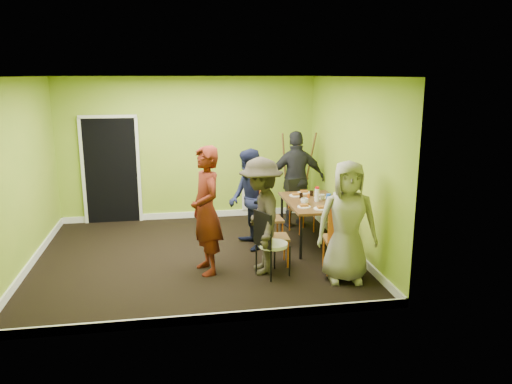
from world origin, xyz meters
TOP-DOWN VIEW (x-y plane):
  - ground at (0.00, 0.00)m, footprint 5.00×5.00m
  - room_walls at (-0.02, 0.04)m, footprint 5.04×4.54m
  - dining_table at (2.00, 0.30)m, footprint 0.90×1.50m
  - chair_left_far at (1.17, 0.31)m, footprint 0.43×0.43m
  - chair_left_near at (1.09, -0.54)m, footprint 0.41×0.40m
  - chair_back_end at (1.92, 1.13)m, footprint 0.53×0.57m
  - chair_front_end at (2.02, -1.04)m, footprint 0.49×0.49m
  - chair_bentwood at (0.99, -0.98)m, footprint 0.51×0.51m
  - easel at (2.09, 1.80)m, footprint 0.70×0.66m
  - plate_near_left at (1.80, 0.71)m, footprint 0.24×0.24m
  - plate_near_right at (1.74, -0.05)m, footprint 0.22×0.22m
  - plate_far_back at (1.99, 0.90)m, footprint 0.24×0.24m
  - plate_far_front at (1.98, -0.21)m, footprint 0.25×0.25m
  - plate_wall_back at (2.17, 0.49)m, footprint 0.22×0.22m
  - plate_wall_front at (2.29, 0.16)m, footprint 0.24×0.24m
  - thermos at (2.05, 0.28)m, footprint 0.08×0.08m
  - blue_bottle at (2.16, -0.01)m, footprint 0.08×0.08m
  - orange_bottle at (1.96, 0.52)m, footprint 0.04×0.04m
  - glass_mid at (1.84, 0.52)m, footprint 0.06×0.06m
  - glass_back at (2.06, 0.66)m, footprint 0.06×0.06m
  - glass_front at (2.07, -0.21)m, footprint 0.06×0.06m
  - cup_a at (1.79, 0.12)m, footprint 0.13×0.13m
  - cup_b at (2.16, 0.37)m, footprint 0.10×0.10m
  - person_standing at (0.13, -0.66)m, footprint 0.60×0.77m
  - person_left_far at (0.90, 0.27)m, footprint 0.75×0.90m
  - person_left_near at (0.90, -0.79)m, footprint 0.64×1.10m
  - person_back_end at (1.96, 1.33)m, footprint 1.07×0.45m
  - person_front_end at (2.01, -1.29)m, footprint 0.91×0.67m

SIDE VIEW (x-z plane):
  - ground at x=0.00m, z-range 0.00..0.00m
  - chair_left_near at x=1.09m, z-range 0.06..0.99m
  - chair_bentwood at x=0.99m, z-range 0.05..1.02m
  - chair_left_far at x=1.17m, z-range 0.06..1.06m
  - chair_front_end at x=2.02m, z-range 0.07..1.12m
  - chair_back_end at x=1.92m, z-range 0.20..1.15m
  - dining_table at x=2.00m, z-range 0.32..1.07m
  - plate_near_left at x=1.80m, z-range 0.75..0.76m
  - plate_near_right at x=1.74m, z-range 0.75..0.76m
  - plate_far_back at x=1.99m, z-range 0.75..0.76m
  - plate_far_front at x=1.98m, z-range 0.75..0.76m
  - plate_wall_back at x=2.17m, z-range 0.75..0.76m
  - plate_wall_front at x=2.29m, z-range 0.75..0.76m
  - orange_bottle at x=1.96m, z-range 0.75..0.83m
  - cup_b at x=2.16m, z-range 0.75..0.84m
  - glass_front at x=2.07m, z-range 0.75..0.84m
  - glass_mid at x=1.84m, z-range 0.75..0.84m
  - glass_back at x=2.06m, z-range 0.75..0.85m
  - cup_a at x=1.79m, z-range 0.75..0.85m
  - person_left_far at x=0.90m, z-range 0.00..1.66m
  - blue_bottle at x=2.16m, z-range 0.75..0.94m
  - person_left_near at x=0.90m, z-range 0.00..1.70m
  - person_front_end at x=2.01m, z-range 0.00..1.71m
  - thermos at x=2.05m, z-range 0.75..0.97m
  - easel at x=2.09m, z-range -0.01..1.74m
  - person_back_end at x=1.96m, z-range 0.00..1.82m
  - person_standing at x=0.13m, z-range 0.00..1.86m
  - room_walls at x=-0.02m, z-range -0.42..2.40m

